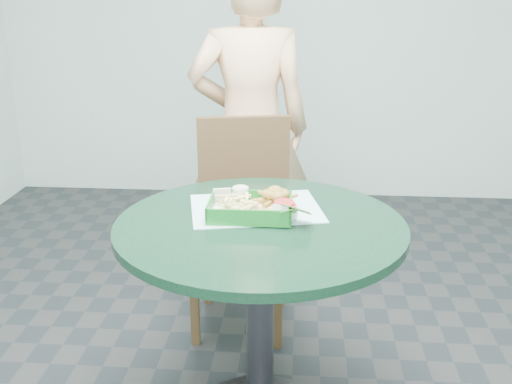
# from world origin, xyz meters

# --- Properties ---
(cafe_table) EXTENTS (0.92, 0.92, 0.75)m
(cafe_table) POSITION_xyz_m (0.00, 0.00, 0.58)
(cafe_table) COLOR #333239
(cafe_table) RESTS_ON floor
(dining_chair) EXTENTS (0.42, 0.42, 0.93)m
(dining_chair) POSITION_xyz_m (-0.13, 0.74, 0.53)
(dining_chair) COLOR #53321D
(dining_chair) RESTS_ON floor
(diner_person) EXTENTS (0.70, 0.51, 1.76)m
(diner_person) POSITION_xyz_m (-0.13, 1.09, 0.88)
(diner_person) COLOR #EAB482
(diner_person) RESTS_ON floor
(placemat) EXTENTS (0.48, 0.40, 0.00)m
(placemat) POSITION_xyz_m (-0.02, 0.12, 0.75)
(placemat) COLOR #A5DFDA
(placemat) RESTS_ON cafe_table
(food_basket) EXTENTS (0.27, 0.19, 0.05)m
(food_basket) POSITION_xyz_m (-0.04, 0.05, 0.77)
(food_basket) COLOR #116B20
(food_basket) RESTS_ON placemat
(crab_sandwich) EXTENTS (0.13, 0.13, 0.08)m
(crab_sandwich) POSITION_xyz_m (0.04, 0.09, 0.80)
(crab_sandwich) COLOR #E4BA6B
(crab_sandwich) RESTS_ON food_basket
(fries_pile) EXTENTS (0.13, 0.14, 0.05)m
(fries_pile) POSITION_xyz_m (-0.08, 0.09, 0.79)
(fries_pile) COLOR #E2D381
(fries_pile) RESTS_ON food_basket
(sauce_ramekin) EXTENTS (0.06, 0.06, 0.03)m
(sauce_ramekin) POSITION_xyz_m (-0.08, 0.15, 0.80)
(sauce_ramekin) COLOR silver
(sauce_ramekin) RESTS_ON food_basket
(garnish_cup) EXTENTS (0.12, 0.11, 0.05)m
(garnish_cup) POSITION_xyz_m (0.09, 0.01, 0.79)
(garnish_cup) COLOR white
(garnish_cup) RESTS_ON food_basket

